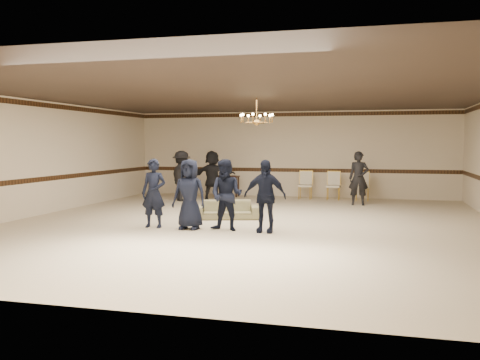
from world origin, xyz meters
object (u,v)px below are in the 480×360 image
object	(u,v)px
boy_b	(189,194)
settee	(227,210)
console_table	(227,186)
boy_a	(154,193)
banquet_chair_left	(305,185)
banquet_chair_right	(362,186)
adult_left	(182,176)
chandelier	(257,110)
banquet_chair_mid	(333,186)
adult_mid	(212,175)
boy_c	(226,195)
boy_d	(265,196)
adult_right	(359,178)

from	to	relation	value
boy_b	settee	world-z (taller)	boy_b
console_table	boy_a	bearing A→B (deg)	-83.45
banquet_chair_left	banquet_chair_right	bearing A→B (deg)	-4.08
adult_left	chandelier	bearing A→B (deg)	177.76
boy_b	banquet_chair_mid	world-z (taller)	boy_b
chandelier	settee	size ratio (longest dim) A/B	0.56
adult_mid	chandelier	bearing A→B (deg)	124.15
boy_a	boy_b	size ratio (longest dim) A/B	1.00
boy_a	banquet_chair_mid	world-z (taller)	boy_a
boy_c	boy_a	bearing A→B (deg)	-171.68
adult_left	banquet_chair_left	world-z (taller)	adult_left
boy_d	banquet_chair_right	size ratio (longest dim) A/B	1.65
settee	banquet_chair_left	distance (m)	5.63
boy_c	banquet_chair_mid	distance (m)	7.53
adult_left	adult_mid	distance (m)	1.14
boy_c	banquet_chair_right	xyz separation A→B (m)	(2.84, 7.29, -0.32)
boy_d	adult_right	xyz separation A→B (m)	(1.86, 5.90, 0.05)
adult_left	settee	bearing A→B (deg)	169.06
adult_mid	banquet_chair_mid	size ratio (longest dim) A/B	1.76
chandelier	adult_mid	xyz separation A→B (m)	(-2.57, 4.22, -2.00)
adult_mid	boy_a	bearing A→B (deg)	97.69
boy_a	boy_d	size ratio (longest dim) A/B	1.00
chandelier	adult_mid	size ratio (longest dim) A/B	0.54
boy_c	console_table	world-z (taller)	boy_c
boy_a	boy_d	world-z (taller)	same
adult_right	console_table	size ratio (longest dim) A/B	1.85
boy_a	adult_right	world-z (taller)	adult_right
chandelier	console_table	distance (m)	6.41
boy_c	adult_mid	size ratio (longest dim) A/B	0.94
banquet_chair_mid	boy_d	bearing A→B (deg)	-93.02
boy_d	banquet_chair_left	world-z (taller)	boy_d
adult_right	banquet_chair_left	distance (m)	2.40
chandelier	boy_b	world-z (taller)	chandelier
boy_b	adult_mid	world-z (taller)	adult_mid
banquet_chair_mid	adult_left	bearing A→B (deg)	-157.22
adult_mid	banquet_chair_right	bearing A→B (deg)	-166.32
boy_b	banquet_chair_left	world-z (taller)	boy_b
chandelier	boy_a	world-z (taller)	chandelier
adult_left	console_table	distance (m)	2.23
boy_d	console_table	xyz separation A→B (m)	(-3.06, 7.49, -0.42)
adult_left	console_table	world-z (taller)	adult_left
boy_c	banquet_chair_mid	size ratio (longest dim) A/B	1.65
boy_d	banquet_chair_left	bearing A→B (deg)	91.82
boy_a	settee	distance (m)	2.31
boy_c	console_table	size ratio (longest dim) A/B	1.74
boy_a	console_table	xyz separation A→B (m)	(-0.36, 7.49, -0.42)
boy_c	adult_right	size ratio (longest dim) A/B	0.94
banquet_chair_left	adult_mid	bearing A→B (deg)	-166.71
banquet_chair_right	adult_mid	bearing A→B (deg)	-168.37
boy_b	settee	xyz separation A→B (m)	(0.39, 1.83, -0.58)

